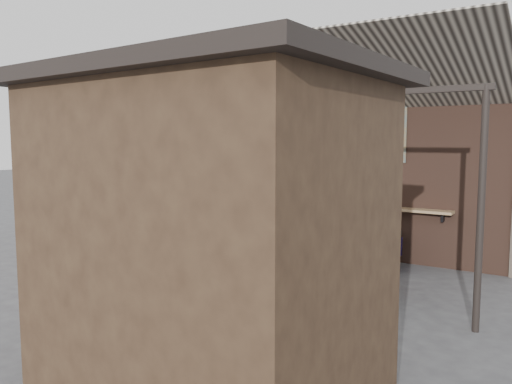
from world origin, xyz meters
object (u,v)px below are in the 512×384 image
scooter_stool_1 (193,225)px  scooter_stool_9 (391,250)px  scooter_stool_0 (174,224)px  scooter_stool_7 (334,241)px  diner_left (127,206)px  market_stall (210,255)px  scooter_stool_8 (357,246)px  scooter_stool_2 (211,229)px  scooter_stool_3 (232,228)px  scooter_stool_5 (281,234)px  shopper_tan (356,231)px  shelf_box (282,194)px  scooter_stool_4 (256,231)px  shopper_navy (325,233)px  diner_right (211,206)px  scooter_stool_6 (303,238)px  shopper_grey (365,249)px

scooter_stool_1 → scooter_stool_9: bearing=0.3°
scooter_stool_0 → scooter_stool_7: bearing=0.7°
diner_left → market_stall: 8.87m
scooter_stool_8 → scooter_stool_9: (0.69, -0.01, -0.00)m
scooter_stool_2 → scooter_stool_3: scooter_stool_3 is taller
scooter_stool_5 → shopper_tan: bearing=-32.8°
scooter_stool_2 → scooter_stool_7: size_ratio=0.91×
scooter_stool_2 → scooter_stool_1: bearing=178.6°
shelf_box → scooter_stool_0: 3.09m
scooter_stool_2 → scooter_stool_4: bearing=3.2°
scooter_stool_0 → shopper_navy: size_ratio=0.41×
scooter_stool_3 → scooter_stool_2: bearing=-177.7°
shelf_box → shopper_navy: size_ratio=0.36×
scooter_stool_1 → market_stall: size_ratio=0.28×
scooter_stool_4 → diner_right: 1.35m
scooter_stool_3 → shelf_box: bearing=15.9°
scooter_stool_5 → shopper_navy: (1.88, -1.77, 0.50)m
scooter_stool_6 → diner_left: size_ratio=0.52×
scooter_stool_2 → scooter_stool_7: scooter_stool_7 is taller
scooter_stool_8 → shopper_grey: 2.35m
scooter_stool_7 → shopper_navy: (0.64, -1.79, 0.52)m
scooter_stool_4 → scooter_stool_9: scooter_stool_4 is taller
scooter_stool_6 → scooter_stool_8: size_ratio=1.08×
scooter_stool_9 → shopper_tan: size_ratio=0.40×
shelf_box → shopper_navy: shopper_navy is taller
scooter_stool_3 → shopper_tan: shopper_tan is taller
scooter_stool_5 → diner_right: 1.96m
shopper_grey → market_stall: (0.03, -3.86, 0.66)m
scooter_stool_7 → shopper_grey: (1.48, -2.13, 0.40)m
scooter_stool_5 → shopper_grey: (2.72, -2.11, 0.39)m
shopper_tan → market_stall: 4.52m
scooter_stool_5 → shopper_tan: (2.32, -1.49, 0.53)m
diner_right → shopper_grey: (4.62, -2.09, -0.11)m
diner_left → shopper_navy: 6.23m
scooter_stool_2 → scooter_stool_6: scooter_stool_6 is taller
shopper_navy → shopper_tan: shopper_tan is taller
scooter_stool_0 → shopper_tan: 5.63m
scooter_stool_6 → scooter_stool_8: scooter_stool_6 is taller
scooter_stool_8 → diner_left: 6.02m
market_stall → diner_right: bearing=130.6°
scooter_stool_6 → diner_right: bearing=-179.3°
scooter_stool_0 → scooter_stool_7: 4.33m
scooter_stool_6 → scooter_stool_8: 1.22m
shopper_tan → scooter_stool_5: bearing=115.5°
shopper_navy → market_stall: 4.32m
scooter_stool_7 → scooter_stool_8: (0.52, -0.03, -0.03)m
scooter_stool_3 → shopper_grey: (4.00, -2.06, 0.36)m
shopper_grey → scooter_stool_5: bearing=3.0°
scooter_stool_7 → shopper_navy: bearing=-70.4°
scooter_stool_0 → shopper_tan: size_ratio=0.40×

